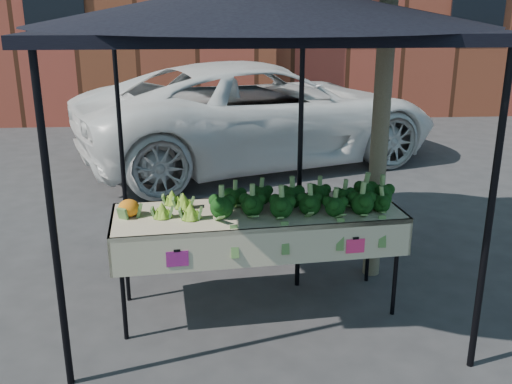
% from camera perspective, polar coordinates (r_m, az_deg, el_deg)
% --- Properties ---
extents(ground, '(90.00, 90.00, 0.00)m').
position_cam_1_polar(ground, '(5.22, 0.10, -11.23)').
color(ground, '#2A2A2D').
extents(table, '(2.47, 1.04, 0.90)m').
position_cam_1_polar(table, '(5.02, 0.17, -6.68)').
color(table, '#C0B493').
rests_on(table, ground).
extents(canopy, '(3.16, 3.16, 2.74)m').
position_cam_1_polar(canopy, '(5.17, 0.38, 4.85)').
color(canopy, black).
rests_on(canopy, ground).
extents(broccoli_heap, '(1.58, 0.55, 0.23)m').
position_cam_1_polar(broccoli_heap, '(4.88, 4.72, -0.36)').
color(broccoli_heap, '#0D340C').
rests_on(broccoli_heap, table).
extents(romanesco_cluster, '(0.41, 0.55, 0.18)m').
position_cam_1_polar(romanesco_cluster, '(4.85, -7.71, -0.90)').
color(romanesco_cluster, '#89B634').
rests_on(romanesco_cluster, table).
extents(cauliflower_pair, '(0.18, 0.18, 0.16)m').
position_cam_1_polar(cauliflower_pair, '(4.82, -12.34, -1.43)').
color(cauliflower_pair, orange).
rests_on(cauliflower_pair, table).
extents(street_tree, '(2.37, 2.37, 4.67)m').
position_cam_1_polar(street_tree, '(5.37, 12.71, 15.32)').
color(street_tree, '#1E4C14').
rests_on(street_tree, ground).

